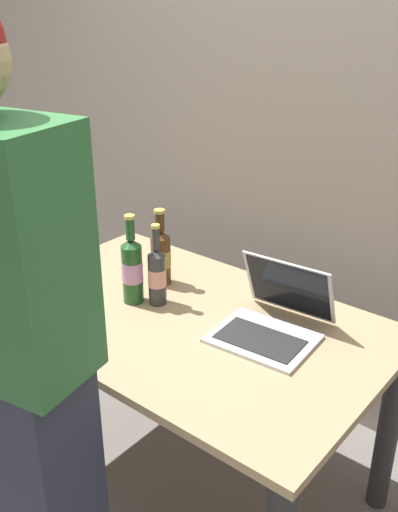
% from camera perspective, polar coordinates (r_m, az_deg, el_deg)
% --- Properties ---
extents(ground_plane, '(8.00, 8.00, 0.00)m').
position_cam_1_polar(ground_plane, '(2.48, -1.31, -21.10)').
color(ground_plane, slate).
rests_on(ground_plane, ground).
extents(desk, '(1.39, 0.87, 0.75)m').
position_cam_1_polar(desk, '(2.09, -1.47, -9.19)').
color(desk, '#9E8460').
rests_on(desk, ground).
extents(laptop, '(0.34, 0.37, 0.23)m').
position_cam_1_polar(laptop, '(1.92, 7.30, -6.10)').
color(laptop, '#B7BABC').
rests_on(laptop, desk).
extents(beer_bottle_brown, '(0.08, 0.08, 0.30)m').
position_cam_1_polar(beer_bottle_brown, '(2.19, -3.80, 0.10)').
color(beer_bottle_brown, '#472B14').
rests_on(beer_bottle_brown, desk).
extents(beer_bottle_green, '(0.07, 0.07, 0.30)m').
position_cam_1_polar(beer_bottle_green, '(2.05, -4.16, -1.84)').
color(beer_bottle_green, '#333333').
rests_on(beer_bottle_green, desk).
extents(beer_bottle_amber, '(0.08, 0.08, 0.33)m').
position_cam_1_polar(beer_bottle_amber, '(2.06, -6.61, -1.25)').
color(beer_bottle_amber, '#1E5123').
rests_on(beer_bottle_amber, desk).
extents(person_figure, '(0.48, 0.34, 1.79)m').
position_cam_1_polar(person_figure, '(1.54, -18.16, -11.41)').
color(person_figure, '#2D3347').
rests_on(person_figure, ground).
extents(coffee_mug, '(0.11, 0.08, 0.10)m').
position_cam_1_polar(coffee_mug, '(2.15, -16.52, -3.42)').
color(coffee_mug, '#19598C').
rests_on(coffee_mug, desk).
extents(back_wall, '(6.00, 0.10, 2.60)m').
position_cam_1_polar(back_wall, '(2.44, 10.86, 12.89)').
color(back_wall, gray).
rests_on(back_wall, ground).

